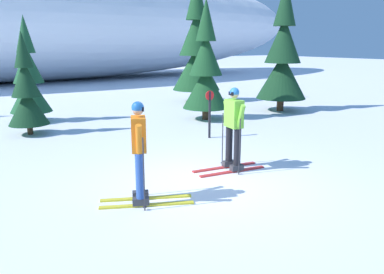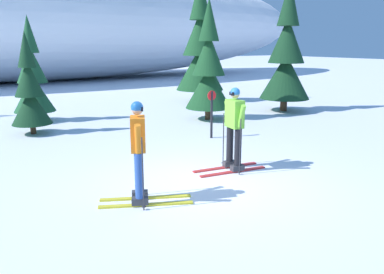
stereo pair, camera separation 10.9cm
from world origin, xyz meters
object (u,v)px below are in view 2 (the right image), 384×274
at_px(pine_tree_center_left, 32,78).
at_px(pine_tree_far_right, 286,57).
at_px(skier_orange_jacket, 139,151).
at_px(pine_tree_center_right, 209,70).
at_px(trail_marker_post, 212,111).
at_px(pine_tree_right, 200,50).
at_px(pine_tree_left, 30,92).
at_px(skier_lime_jacket, 234,127).

xyz_separation_m(pine_tree_center_left, pine_tree_far_right, (8.95, -3.10, 0.62)).
xyz_separation_m(skier_orange_jacket, pine_tree_center_right, (5.34, 5.60, 0.84)).
bearing_deg(pine_tree_center_right, trail_marker_post, -123.02).
bearing_deg(trail_marker_post, pine_tree_right, 58.94).
height_order(pine_tree_left, pine_tree_far_right, pine_tree_far_right).
distance_m(pine_tree_center_left, pine_tree_center_right, 6.09).
xyz_separation_m(skier_orange_jacket, pine_tree_left, (-0.46, 6.58, 0.35)).
bearing_deg(pine_tree_right, skier_lime_jacket, -119.66).
xyz_separation_m(skier_orange_jacket, trail_marker_post, (3.79, 3.22, -0.14)).
xyz_separation_m(pine_tree_center_left, trail_marker_post, (3.78, -5.33, -0.73)).
distance_m(skier_lime_jacket, skier_orange_jacket, 2.55).
bearing_deg(pine_tree_center_left, skier_orange_jacket, -90.11).
xyz_separation_m(pine_tree_far_right, trail_marker_post, (-5.17, -2.22, -1.35)).
height_order(skier_lime_jacket, pine_tree_center_right, pine_tree_center_right).
distance_m(skier_orange_jacket, pine_tree_right, 12.14).
relative_size(pine_tree_far_right, trail_marker_post, 3.70).
relative_size(skier_orange_jacket, trail_marker_post, 1.28).
distance_m(pine_tree_left, pine_tree_center_left, 2.03).
xyz_separation_m(skier_lime_jacket, trail_marker_post, (1.31, 2.66, -0.16)).
distance_m(skier_lime_jacket, pine_tree_right, 10.29).
xyz_separation_m(skier_lime_jacket, skier_orange_jacket, (-2.48, -0.56, -0.03)).
bearing_deg(skier_orange_jacket, trail_marker_post, 40.31).
height_order(pine_tree_right, trail_marker_post, pine_tree_right).
bearing_deg(pine_tree_left, skier_lime_jacket, -63.93).
bearing_deg(trail_marker_post, skier_lime_jacket, -116.22).
bearing_deg(pine_tree_center_right, pine_tree_center_left, 151.08).
bearing_deg(pine_tree_center_right, skier_orange_jacket, -133.65).
xyz_separation_m(pine_tree_center_right, pine_tree_far_right, (3.62, -0.16, 0.37)).
bearing_deg(pine_tree_center_right, pine_tree_left, 170.40).
bearing_deg(pine_tree_right, pine_tree_far_right, -70.11).
bearing_deg(pine_tree_center_right, pine_tree_right, 60.20).
distance_m(pine_tree_center_right, trail_marker_post, 3.01).
bearing_deg(skier_lime_jacket, pine_tree_far_right, 36.98).
height_order(pine_tree_center_right, pine_tree_far_right, pine_tree_far_right).
bearing_deg(trail_marker_post, pine_tree_left, 141.66).
xyz_separation_m(pine_tree_center_right, trail_marker_post, (-1.55, -2.38, -0.98)).
bearing_deg(pine_tree_far_right, pine_tree_left, 173.09).
distance_m(pine_tree_center_right, pine_tree_far_right, 3.65).
height_order(skier_lime_jacket, pine_tree_center_left, pine_tree_center_left).
bearing_deg(pine_tree_center_left, pine_tree_far_right, -19.12).
bearing_deg(skier_lime_jacket, trail_marker_post, 63.78).
height_order(pine_tree_center_left, pine_tree_far_right, pine_tree_far_right).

